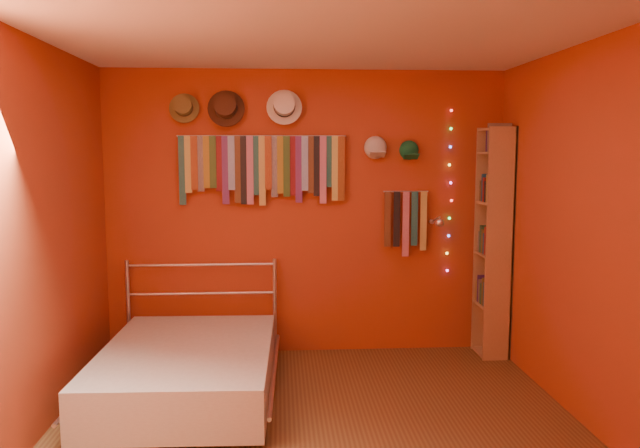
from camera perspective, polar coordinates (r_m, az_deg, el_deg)
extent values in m
plane|color=brown|center=(4.15, -0.07, -18.97)|extent=(3.50, 3.50, 0.00)
cube|color=#A53C1A|center=(5.51, -1.24, 0.99)|extent=(3.50, 0.02, 2.50)
cube|color=#A53C1A|center=(4.26, 24.11, -1.26)|extent=(0.02, 3.50, 2.50)
cube|color=#A53C1A|center=(4.06, -25.55, -1.69)|extent=(0.02, 3.50, 2.50)
cube|color=white|center=(3.81, -0.08, 17.35)|extent=(3.50, 3.50, 0.02)
cylinder|color=silver|center=(5.44, -5.33, 8.02)|extent=(1.45, 0.01, 0.01)
cube|color=#19565A|center=(5.49, -12.49, 4.79)|extent=(0.06, 0.01, 0.59)
cube|color=#B0B448|center=(5.47, -11.97, 5.35)|extent=(0.06, 0.01, 0.49)
cube|color=maroon|center=(5.46, -11.43, 5.50)|extent=(0.06, 0.01, 0.46)
cube|color=navy|center=(5.46, -10.86, 5.43)|extent=(0.06, 0.01, 0.48)
cube|color=olive|center=(5.45, -10.32, 5.59)|extent=(0.06, 0.01, 0.45)
cube|color=#2B5120|center=(5.44, -9.78, 5.60)|extent=(0.06, 0.01, 0.45)
cube|color=#5F0E0E|center=(5.45, -9.21, 5.46)|extent=(0.06, 0.01, 0.47)
cube|color=#431966|center=(5.44, -8.65, 4.89)|extent=(0.06, 0.01, 0.59)
cube|color=#758FD0|center=(5.43, -8.11, 5.54)|extent=(0.06, 0.01, 0.46)
cube|color=#4F301A|center=(5.44, -7.53, 4.95)|extent=(0.06, 0.01, 0.58)
cube|color=black|center=(5.43, -6.98, 4.90)|extent=(0.06, 0.01, 0.59)
cube|color=#A0507D|center=(5.42, -6.42, 4.90)|extent=(0.06, 0.01, 0.59)
cube|color=#175252|center=(5.43, -5.86, 5.33)|extent=(0.06, 0.01, 0.51)
cube|color=#AD9C45|center=(5.42, -5.30, 4.85)|extent=(0.06, 0.01, 0.60)
cube|color=maroon|center=(5.41, -4.75, 5.58)|extent=(0.06, 0.01, 0.46)
cube|color=navy|center=(5.42, -4.19, 5.26)|extent=(0.06, 0.01, 0.53)
cube|color=olive|center=(5.42, -3.63, 5.41)|extent=(0.06, 0.01, 0.50)
cube|color=#20481D|center=(5.41, -3.07, 5.27)|extent=(0.06, 0.01, 0.52)
cube|color=maroon|center=(5.42, -2.51, 5.33)|extent=(0.06, 0.01, 0.51)
cube|color=#4D1860|center=(5.42, -1.95, 5.01)|extent=(0.06, 0.01, 0.57)
cube|color=#7995D7|center=(5.42, -1.39, 5.55)|extent=(0.06, 0.01, 0.47)
cube|color=#4C2E19|center=(5.43, -0.84, 5.44)|extent=(0.06, 0.01, 0.49)
cube|color=black|center=(5.43, -0.28, 5.31)|extent=(0.06, 0.01, 0.52)
cube|color=#B05887|center=(5.43, 0.29, 4.96)|extent=(0.06, 0.01, 0.58)
cube|color=#175147|center=(5.44, 0.83, 5.72)|extent=(0.06, 0.01, 0.44)
cube|color=#C2C74F|center=(5.44, 1.39, 5.10)|extent=(0.06, 0.01, 0.56)
cube|color=brown|center=(5.44, 1.95, 5.09)|extent=(0.06, 0.01, 0.56)
cylinder|color=silver|center=(5.56, 7.85, 2.96)|extent=(0.40, 0.01, 0.01)
cube|color=#4E2C1A|center=(5.54, 6.21, 0.44)|extent=(0.06, 0.01, 0.49)
cube|color=black|center=(5.55, 7.03, 0.43)|extent=(0.06, 0.01, 0.49)
cube|color=#BF5F82|center=(5.56, 7.85, -0.02)|extent=(0.06, 0.01, 0.58)
cube|color=#1B545E|center=(5.58, 8.64, 0.49)|extent=(0.06, 0.01, 0.48)
cube|color=#AF9B46|center=(5.60, 9.44, 0.26)|extent=(0.06, 0.01, 0.53)
cylinder|color=olive|center=(5.49, -12.31, 10.30)|extent=(0.26, 0.06, 0.25)
cylinder|color=olive|center=(5.45, -12.38, 10.44)|extent=(0.15, 0.13, 0.17)
cylinder|color=#332314|center=(5.47, -12.34, 10.37)|extent=(0.16, 0.05, 0.16)
cylinder|color=#412417|center=(5.45, -8.58, 10.39)|extent=(0.31, 0.08, 0.31)
cylinder|color=#412417|center=(5.40, -8.63, 10.57)|extent=(0.18, 0.16, 0.21)
cylinder|color=black|center=(5.43, -8.61, 10.48)|extent=(0.19, 0.06, 0.19)
cylinder|color=white|center=(5.44, -3.29, 10.60)|extent=(0.30, 0.08, 0.30)
cylinder|color=white|center=(5.38, -3.28, 10.78)|extent=(0.18, 0.15, 0.20)
cylinder|color=black|center=(5.41, -3.29, 10.69)|extent=(0.19, 0.06, 0.19)
ellipsoid|color=silver|center=(5.50, 5.08, 6.98)|extent=(0.19, 0.14, 0.19)
cube|color=silver|center=(5.38, 5.26, 6.37)|extent=(0.14, 0.10, 0.06)
ellipsoid|color=#166636|center=(5.55, 8.13, 6.70)|extent=(0.17, 0.13, 0.17)
cube|color=#166636|center=(5.45, 8.35, 6.13)|extent=(0.13, 0.09, 0.05)
sphere|color=#FF3333|center=(5.66, 11.92, 10.12)|extent=(0.02, 0.02, 0.02)
sphere|color=#33FF4C|center=(5.65, 11.89, 8.52)|extent=(0.02, 0.02, 0.02)
sphere|color=#4C66FF|center=(5.65, 11.83, 6.92)|extent=(0.02, 0.02, 0.02)
sphere|color=yellow|center=(5.65, 11.74, 5.31)|extent=(0.02, 0.02, 0.02)
sphere|color=#FF4CCC|center=(5.66, 11.86, 3.71)|extent=(0.02, 0.02, 0.02)
sphere|color=#FF3333|center=(5.67, 11.93, 2.11)|extent=(0.02, 0.02, 0.02)
sphere|color=#33FF4C|center=(5.68, 11.75, 0.52)|extent=(0.02, 0.02, 0.02)
sphere|color=#4C66FF|center=(5.70, 11.68, -1.06)|extent=(0.02, 0.02, 0.02)
sphere|color=yellow|center=(5.72, 11.53, -2.64)|extent=(0.02, 0.02, 0.02)
sphere|color=#FF4CCC|center=(5.75, 11.55, -4.19)|extent=(0.02, 0.02, 0.02)
cylinder|color=silver|center=(5.66, 10.18, 0.21)|extent=(0.04, 0.03, 0.04)
cylinder|color=silver|center=(5.53, 10.52, 0.40)|extent=(0.02, 0.28, 0.09)
sphere|color=white|center=(5.39, 10.89, 0.12)|extent=(0.08, 0.08, 0.08)
cube|color=#A7754B|center=(5.49, 16.11, -1.93)|extent=(0.24, 0.02, 2.00)
cube|color=#A7754B|center=(5.79, 15.04, -1.46)|extent=(0.24, 0.02, 2.00)
cube|color=#A7754B|center=(5.68, 16.66, -1.67)|extent=(0.02, 0.34, 2.00)
cube|color=#A7754B|center=(5.86, 15.26, -11.22)|extent=(0.24, 0.32, 0.02)
cube|color=#A7754B|center=(5.74, 15.39, -7.13)|extent=(0.24, 0.32, 0.02)
cube|color=#A7754B|center=(5.65, 15.53, -2.69)|extent=(0.24, 0.32, 0.02)
cube|color=#A7754B|center=(5.60, 15.67, 1.86)|extent=(0.24, 0.32, 0.02)
cube|color=#A7754B|center=(5.58, 15.81, 6.26)|extent=(0.24, 0.32, 0.02)
cube|color=#A7754B|center=(5.58, 15.88, 8.31)|extent=(0.24, 0.32, 0.02)
cylinder|color=silver|center=(5.71, -17.11, -7.47)|extent=(0.03, 0.03, 0.86)
cylinder|color=silver|center=(5.55, -4.14, -7.57)|extent=(0.03, 0.03, 0.86)
cylinder|color=silver|center=(5.62, -10.69, -8.69)|extent=(1.27, 0.02, 0.02)
cylinder|color=silver|center=(5.56, -10.75, -6.25)|extent=(1.27, 0.02, 0.02)
cylinder|color=silver|center=(5.51, -10.81, -3.68)|extent=(1.27, 0.02, 0.02)
cube|color=#BCB7A9|center=(4.79, -12.00, -12.89)|extent=(1.26, 1.76, 0.34)
cylinder|color=silver|center=(4.93, -19.51, -12.81)|extent=(0.08, 1.72, 0.03)
cylinder|color=silver|center=(4.75, -4.19, -13.19)|extent=(0.08, 1.72, 0.03)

